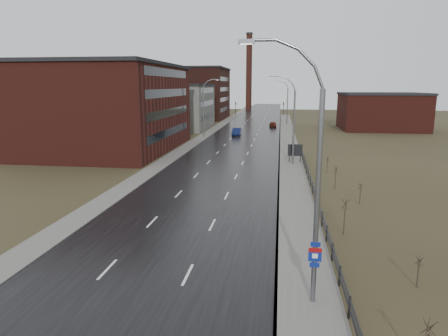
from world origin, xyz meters
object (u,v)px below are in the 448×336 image
(billboard, at_px, (295,151))
(car_near, at_px, (237,132))
(streetlight_main, at_px, (311,179))
(car_far, at_px, (273,124))

(billboard, bearing_deg, car_near, 110.81)
(billboard, relative_size, car_near, 0.54)
(streetlight_main, distance_m, car_far, 81.72)
(billboard, relative_size, car_far, 0.62)
(car_near, distance_m, car_far, 19.55)
(billboard, bearing_deg, streetlight_main, -91.03)
(streetlight_main, height_order, car_near, streetlight_main)
(car_far, bearing_deg, billboard, 91.37)
(streetlight_main, height_order, billboard, streetlight_main)
(car_far, bearing_deg, car_near, 65.82)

